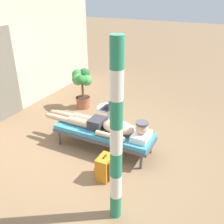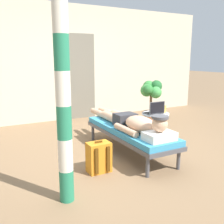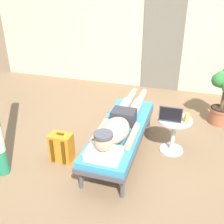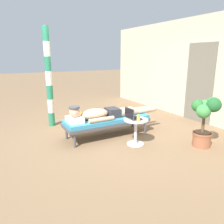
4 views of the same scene
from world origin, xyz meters
TOP-DOWN VIEW (x-y plane):
  - ground_plane at (0.00, 0.00)m, footprint 40.00×40.00m
  - house_wall_back at (0.12, 2.69)m, footprint 7.60×0.20m
  - house_door_panel at (0.29, 2.58)m, footprint 0.84×0.03m
  - lounge_chair at (0.12, -0.06)m, footprint 0.61×1.89m
  - person_reclining at (0.12, -0.13)m, footprint 0.53×2.17m
  - side_table at (0.82, 0.20)m, footprint 0.48×0.48m
  - laptop at (0.76, 0.15)m, footprint 0.31×0.24m
  - drink_glass at (0.97, 0.15)m, footprint 0.06×0.06m
  - backpack at (-0.61, -0.46)m, footprint 0.30×0.26m
  - potted_plant at (1.53, 1.30)m, footprint 0.53×0.53m
  - porch_post at (-1.20, -0.94)m, footprint 0.15×0.15m

SIDE VIEW (x-z plane):
  - ground_plane at x=0.00m, z-range 0.00..0.00m
  - backpack at x=-0.61m, z-range -0.02..0.41m
  - lounge_chair at x=0.12m, z-range 0.14..0.56m
  - side_table at x=0.82m, z-range 0.09..0.62m
  - person_reclining at x=0.12m, z-range 0.36..0.68m
  - laptop at x=0.76m, z-range 0.47..0.69m
  - drink_glass at x=0.97m, z-range 0.52..0.66m
  - potted_plant at x=1.53m, z-range 0.11..1.10m
  - house_door_panel at x=0.29m, z-range 0.00..2.04m
  - porch_post at x=-1.20m, z-range 0.00..2.38m
  - house_wall_back at x=0.12m, z-range 0.00..2.70m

